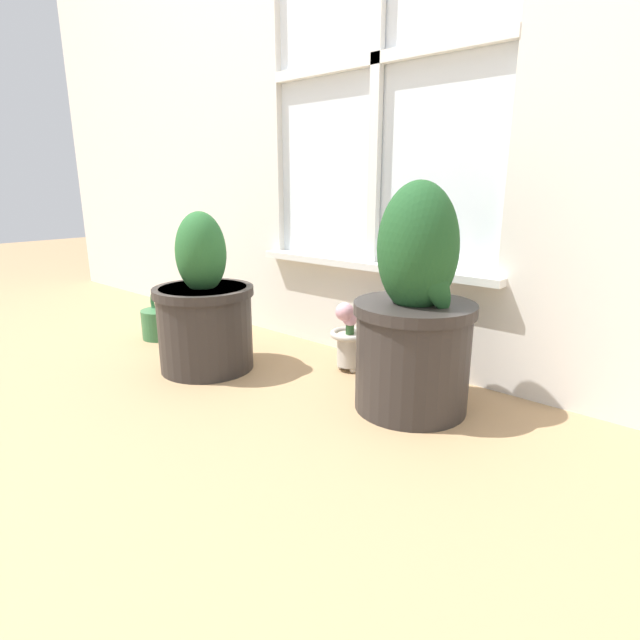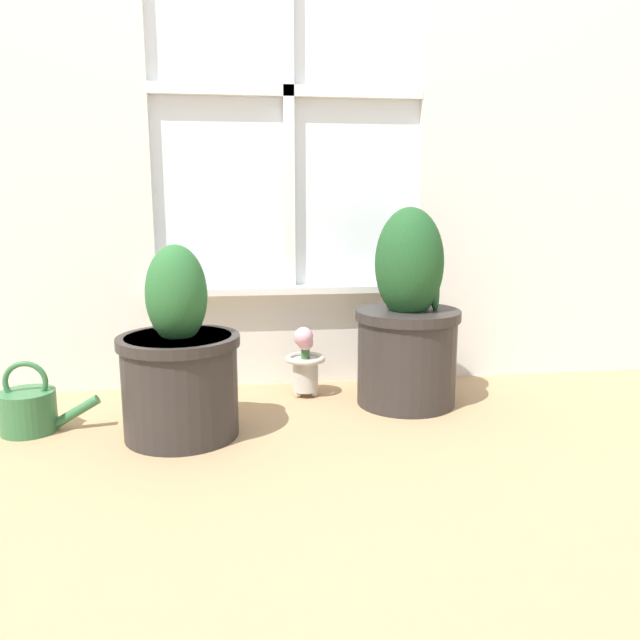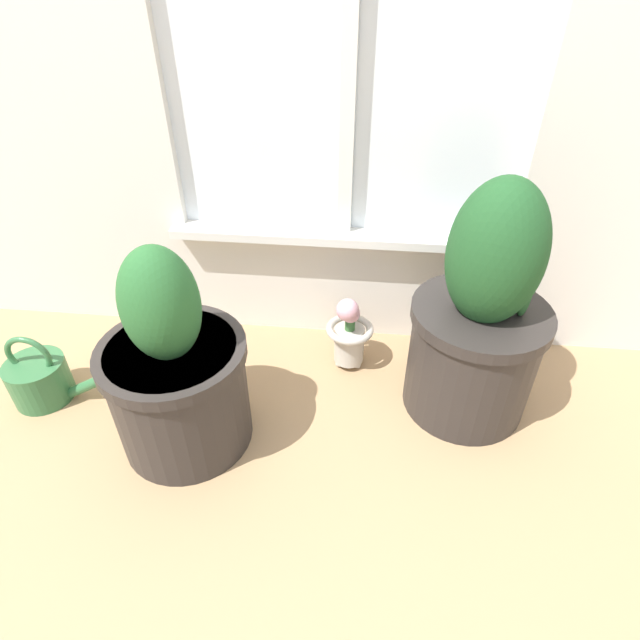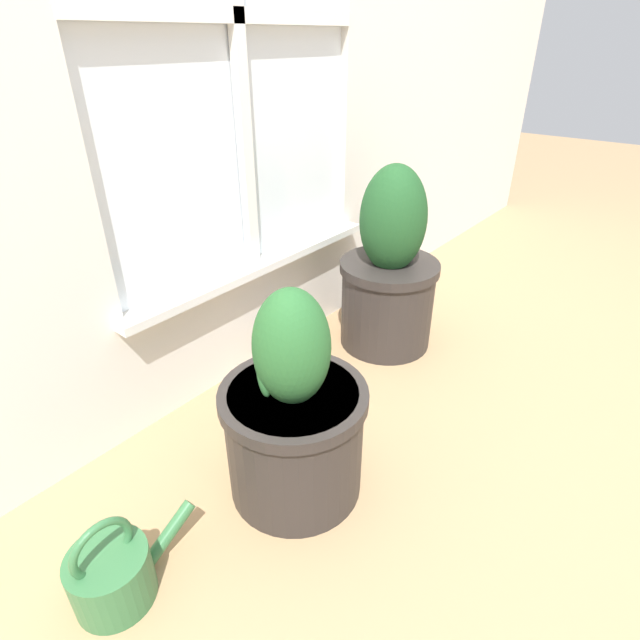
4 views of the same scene
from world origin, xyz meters
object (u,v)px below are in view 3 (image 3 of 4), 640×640
Objects in this scene: potted_plant_left at (177,374)px; flower_vase at (349,331)px; potted_plant_right at (479,324)px; watering_can at (41,379)px.

potted_plant_left is 2.23× the size of flower_vase.
potted_plant_right is 1.12m from watering_can.
potted_plant_right is (0.68, 0.18, 0.06)m from potted_plant_left.
potted_plant_right is 0.36m from flower_vase.
potted_plant_left is at bearing -141.20° from flower_vase.
potted_plant_right is at bearing 15.13° from potted_plant_left.
flower_vase is at bearing 159.56° from potted_plant_right.
flower_vase is 0.87× the size of watering_can.
potted_plant_left is at bearing -164.87° from potted_plant_right.
potted_plant_right is 2.62× the size of flower_vase.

